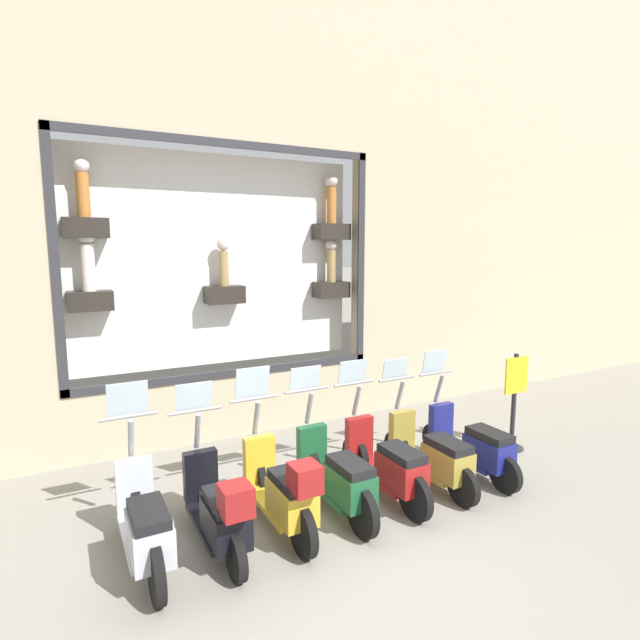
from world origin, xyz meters
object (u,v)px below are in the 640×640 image
object	(u,v)px
shop_sign_post	(514,399)
scooter_black_5	(219,509)
scooter_yellow_4	(283,490)
scooter_red_2	(387,465)
scooter_olive_1	(432,455)
scooter_green_3	(337,477)
scooter_navy_0	(473,445)
scooter_silver_6	(145,525)

from	to	relation	value
shop_sign_post	scooter_black_5	bearing A→B (deg)	95.27
scooter_yellow_4	scooter_black_5	bearing A→B (deg)	91.18
scooter_red_2	scooter_black_5	bearing A→B (deg)	91.96
scooter_olive_1	scooter_black_5	bearing A→B (deg)	91.35
scooter_green_3	scooter_black_5	bearing A→B (deg)	92.97
scooter_navy_0	scooter_black_5	world-z (taller)	scooter_navy_0
scooter_olive_1	scooter_yellow_4	bearing A→B (deg)	91.40
scooter_navy_0	scooter_black_5	distance (m)	3.53
scooter_green_3	scooter_olive_1	bearing A→B (deg)	-90.28
scooter_green_3	scooter_silver_6	xyz separation A→B (m)	(0.00, 2.12, 0.00)
scooter_olive_1	shop_sign_post	distance (m)	1.97
shop_sign_post	scooter_red_2	bearing A→B (deg)	97.94
scooter_green_3	shop_sign_post	world-z (taller)	scooter_green_3
scooter_navy_0	scooter_olive_1	world-z (taller)	scooter_navy_0
scooter_olive_1	scooter_silver_6	xyz separation A→B (m)	(0.01, 3.53, 0.03)
scooter_olive_1	scooter_yellow_4	world-z (taller)	scooter_yellow_4
scooter_black_5	shop_sign_post	bearing A→B (deg)	-84.73
scooter_olive_1	scooter_green_3	bearing A→B (deg)	89.72
shop_sign_post	scooter_green_3	bearing A→B (deg)	96.25
scooter_green_3	shop_sign_post	xyz separation A→B (m)	(0.36, -3.31, 0.34)
scooter_yellow_4	scooter_silver_6	xyz separation A→B (m)	(0.06, 1.41, -0.03)
scooter_red_2	scooter_black_5	world-z (taller)	scooter_red_2
scooter_green_3	scooter_black_5	xyz separation A→B (m)	(-0.07, 1.41, 0.01)
scooter_yellow_4	scooter_black_5	world-z (taller)	scooter_yellow_4
scooter_black_5	scooter_silver_6	size ratio (longest dim) A/B	0.99
scooter_olive_1	scooter_black_5	distance (m)	2.83
scooter_black_5	scooter_navy_0	bearing A→B (deg)	-88.91
scooter_silver_6	scooter_navy_0	bearing A→B (deg)	-90.12
scooter_green_3	scooter_silver_6	size ratio (longest dim) A/B	1.00
scooter_green_3	scooter_red_2	bearing A→B (deg)	-90.06
scooter_olive_1	scooter_silver_6	size ratio (longest dim) A/B	0.99
scooter_navy_0	scooter_yellow_4	size ratio (longest dim) A/B	0.99
scooter_red_2	shop_sign_post	size ratio (longest dim) A/B	1.22
scooter_yellow_4	scooter_black_5	distance (m)	0.71
scooter_olive_1	scooter_green_3	size ratio (longest dim) A/B	0.99
scooter_red_2	shop_sign_post	bearing A→B (deg)	-82.06
scooter_navy_0	scooter_yellow_4	bearing A→B (deg)	91.07
scooter_red_2	scooter_silver_6	world-z (taller)	scooter_silver_6
scooter_red_2	scooter_silver_6	bearing A→B (deg)	89.94
shop_sign_post	scooter_yellow_4	bearing A→B (deg)	95.99
scooter_yellow_4	scooter_silver_6	bearing A→B (deg)	87.52
shop_sign_post	scooter_olive_1	bearing A→B (deg)	101.01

